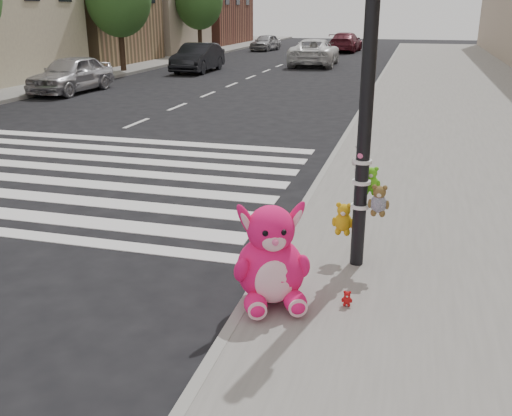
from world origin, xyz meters
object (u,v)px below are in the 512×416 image
at_px(signal_pole, 365,133).
at_px(car_dark_far, 198,58).
at_px(pink_bunny, 271,262).
at_px(car_silver_far, 71,74).
at_px(red_teddy, 347,298).
at_px(car_white_near, 315,52).

distance_m(signal_pole, car_dark_far, 24.11).
distance_m(signal_pole, pink_bunny, 1.88).
bearing_deg(signal_pole, car_silver_far, 132.97).
height_order(signal_pole, pink_bunny, signal_pole).
relative_size(red_teddy, car_silver_far, 0.04).
distance_m(red_teddy, car_white_near, 28.41).
height_order(signal_pole, car_white_near, signal_pole).
height_order(pink_bunny, car_white_near, car_white_near).
bearing_deg(signal_pole, car_white_near, 100.95).
relative_size(pink_bunny, red_teddy, 6.56).
relative_size(signal_pole, pink_bunny, 3.50).
distance_m(car_dark_far, car_white_near, 7.24).
xyz_separation_m(pink_bunny, car_white_near, (-4.40, 28.05, 0.14)).
xyz_separation_m(red_teddy, car_white_near, (-5.20, 27.92, 0.52)).
bearing_deg(car_white_near, red_teddy, 97.76).
relative_size(signal_pole, car_silver_far, 0.97).
distance_m(signal_pole, car_white_near, 27.32).
xyz_separation_m(red_teddy, car_dark_far, (-10.38, 22.86, 0.49)).
distance_m(pink_bunny, car_white_near, 28.39).
relative_size(pink_bunny, car_white_near, 0.21).
xyz_separation_m(car_silver_far, car_white_near, (7.22, 13.49, 0.04)).
bearing_deg(red_teddy, pink_bunny, -175.41).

